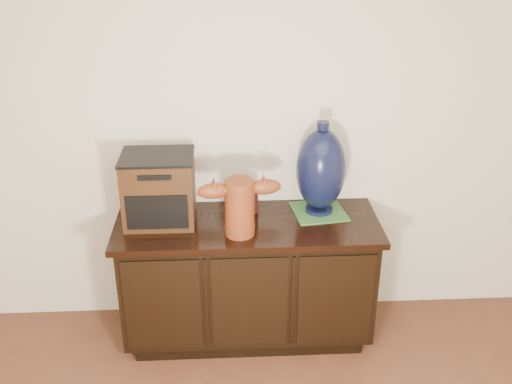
{
  "coord_description": "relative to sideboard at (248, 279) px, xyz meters",
  "views": [
    {
      "loc": [
        -0.11,
        -0.68,
        2.32
      ],
      "look_at": [
        0.05,
        2.18,
        0.96
      ],
      "focal_mm": 42.0,
      "sensor_mm": 36.0,
      "label": 1
    }
  ],
  "objects": [
    {
      "name": "tv_radio",
      "position": [
        -0.48,
        0.05,
        0.56
      ],
      "size": [
        0.39,
        0.31,
        0.39
      ],
      "rotation": [
        0.0,
        0.0,
        -0.0
      ],
      "color": "#361E0D",
      "rests_on": "sideboard"
    },
    {
      "name": "lamp_base",
      "position": [
        0.41,
        0.1,
        0.63
      ],
      "size": [
        0.31,
        0.31,
        0.53
      ],
      "rotation": [
        0.0,
        0.0,
        0.14
      ],
      "color": "black",
      "rests_on": "green_mat"
    },
    {
      "name": "spray_can",
      "position": [
        0.03,
        0.13,
        0.46
      ],
      "size": [
        0.07,
        0.07,
        0.2
      ],
      "color": "#5D0F13",
      "rests_on": "sideboard"
    },
    {
      "name": "terracotta_vessel",
      "position": [
        -0.04,
        -0.12,
        0.54
      ],
      "size": [
        0.44,
        0.18,
        0.31
      ],
      "rotation": [
        0.0,
        0.0,
        0.13
      ],
      "color": "brown",
      "rests_on": "sideboard"
    },
    {
      "name": "green_mat",
      "position": [
        0.41,
        0.1,
        0.37
      ],
      "size": [
        0.32,
        0.32,
        0.01
      ],
      "primitive_type": "cube",
      "rotation": [
        0.0,
        0.0,
        0.14
      ],
      "color": "#336B30",
      "rests_on": "sideboard"
    },
    {
      "name": "sideboard",
      "position": [
        0.0,
        0.0,
        0.0
      ],
      "size": [
        1.46,
        0.56,
        0.75
      ],
      "color": "black",
      "rests_on": "ground"
    }
  ]
}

